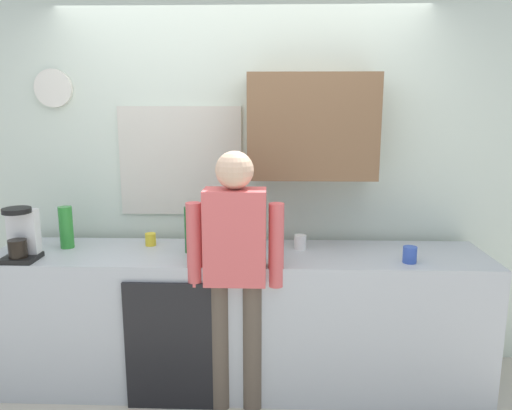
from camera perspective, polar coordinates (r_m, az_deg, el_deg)
The scene contains 13 objects.
ground_plane at distance 3.37m, azimuth -2.24°, elevation -22.02°, with size 8.00×8.00×0.00m, color beige.
kitchen_counter at distance 3.41m, azimuth -1.92°, elevation -12.80°, with size 3.19×0.64×0.91m, color #B2B7BC.
dishwasher_panel at distance 3.18m, azimuth -9.74°, elevation -15.75°, with size 0.56×0.02×0.82m, color black.
back_wall_assembly at distance 3.54m, azimuth -0.78°, elevation 3.36°, with size 4.79×0.42×2.60m.
coffee_maker at distance 3.39m, azimuth -25.27°, elevation -3.25°, with size 0.20×0.20×0.33m.
bottle_clear_soda at distance 3.55m, azimuth -20.91°, elevation -2.40°, with size 0.09×0.09×0.28m, color #2D8C33.
bottle_green_wine at distance 3.24m, azimuth -7.54°, elevation -2.83°, with size 0.07×0.07×0.30m, color #195923.
bottle_olive_oil at distance 3.02m, azimuth -3.61°, elevation -4.29°, with size 0.06×0.06×0.25m, color olive.
cup_blue_mug at distance 3.17m, azimuth 17.20°, elevation -5.45°, with size 0.08×0.08×0.10m, color #3351B2.
cup_white_mug at distance 3.32m, azimuth 5.08°, elevation -4.24°, with size 0.08×0.08×0.10m, color white.
cup_yellow_cup at distance 3.46m, azimuth -11.98°, elevation -3.87°, with size 0.07×0.07×0.09m, color yellow.
dish_soap at distance 3.22m, azimuth -5.51°, elevation -4.16°, with size 0.06×0.06×0.18m.
person_at_sink at distance 2.95m, azimuth -2.39°, elevation -6.49°, with size 0.57×0.22×1.60m.
Camera 1 is at (0.22, -2.79, 1.87)m, focal length 34.94 mm.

